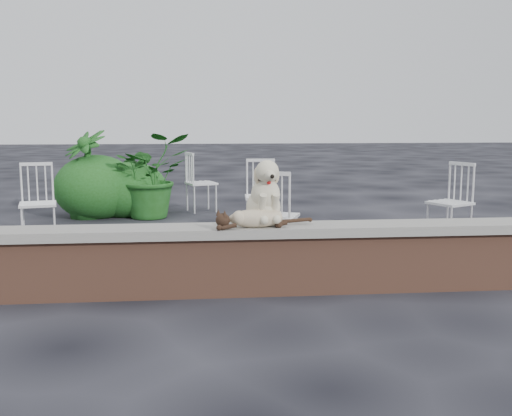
{
  "coord_description": "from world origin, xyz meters",
  "views": [
    {
      "loc": [
        -1.12,
        -4.98,
        1.48
      ],
      "look_at": [
        -0.61,
        0.2,
        0.7
      ],
      "focal_mm": 42.41,
      "sensor_mm": 36.0,
      "label": 1
    }
  ],
  "objects": [
    {
      "name": "cat",
      "position": [
        -0.64,
        -0.08,
        0.67
      ],
      "size": [
        1.03,
        0.4,
        0.17
      ],
      "primitive_type": null,
      "rotation": [
        0.0,
        0.0,
        0.16
      ],
      "color": "tan",
      "rests_on": "capstone"
    },
    {
      "name": "chair_a",
      "position": [
        -3.03,
        2.42,
        0.47
      ],
      "size": [
        0.67,
        0.67,
        0.94
      ],
      "primitive_type": null,
      "rotation": [
        0.0,
        0.0,
        0.23
      ],
      "color": "white",
      "rests_on": "ground"
    },
    {
      "name": "chair_b",
      "position": [
        -0.28,
        2.81,
        0.47
      ],
      "size": [
        0.59,
        0.59,
        0.94
      ],
      "primitive_type": null,
      "rotation": [
        0.0,
        0.0,
        -0.05
      ],
      "color": "white",
      "rests_on": "ground"
    },
    {
      "name": "capstone",
      "position": [
        0.0,
        0.0,
        0.54
      ],
      "size": [
        6.2,
        0.4,
        0.08
      ],
      "primitive_type": "cube",
      "color": "slate",
      "rests_on": "brick_wall"
    },
    {
      "name": "dog",
      "position": [
        -0.56,
        0.07,
        0.86
      ],
      "size": [
        0.44,
        0.54,
        0.56
      ],
      "primitive_type": null,
      "rotation": [
        0.0,
        0.0,
        0.16
      ],
      "color": "beige",
      "rests_on": "capstone"
    },
    {
      "name": "chair_e",
      "position": [
        -1.05,
        4.58,
        0.47
      ],
      "size": [
        0.71,
        0.71,
        0.94
      ],
      "primitive_type": null,
      "rotation": [
        0.0,
        0.0,
        1.9
      ],
      "color": "white",
      "rests_on": "ground"
    },
    {
      "name": "potted_plant_a",
      "position": [
        -1.8,
        4.06,
        0.63
      ],
      "size": [
        1.41,
        1.33,
        1.26
      ],
      "primitive_type": "imported",
      "rotation": [
        0.0,
        0.0,
        0.37
      ],
      "color": "#1A4A15",
      "rests_on": "ground"
    },
    {
      "name": "ground",
      "position": [
        0.0,
        0.0,
        0.0
      ],
      "size": [
        60.0,
        60.0,
        0.0
      ],
      "primitive_type": "plane",
      "color": "black",
      "rests_on": "ground"
    },
    {
      "name": "brick_wall",
      "position": [
        0.0,
        0.0,
        0.25
      ],
      "size": [
        6.0,
        0.3,
        0.5
      ],
      "primitive_type": "cube",
      "color": "brown",
      "rests_on": "ground"
    },
    {
      "name": "shrubbery",
      "position": [
        -2.37,
        4.38,
        0.4
      ],
      "size": [
        1.64,
        1.67,
        0.99
      ],
      "color": "#1A4A15",
      "rests_on": "ground"
    },
    {
      "name": "chair_c",
      "position": [
        -0.29,
        1.24,
        0.47
      ],
      "size": [
        0.72,
        0.72,
        0.94
      ],
      "primitive_type": null,
      "rotation": [
        0.0,
        0.0,
        2.77
      ],
      "color": "white",
      "rests_on": "ground"
    },
    {
      "name": "chair_d",
      "position": [
        1.94,
        2.04,
        0.47
      ],
      "size": [
        0.75,
        0.75,
        0.94
      ],
      "primitive_type": null,
      "rotation": [
        0.0,
        0.0,
        -1.1
      ],
      "color": "white",
      "rests_on": "ground"
    },
    {
      "name": "potted_plant_b",
      "position": [
        -2.75,
        4.14,
        0.65
      ],
      "size": [
        1.03,
        1.03,
        1.3
      ],
      "primitive_type": "imported",
      "rotation": [
        0.0,
        0.0,
        -0.88
      ],
      "color": "#1A4A15",
      "rests_on": "ground"
    }
  ]
}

